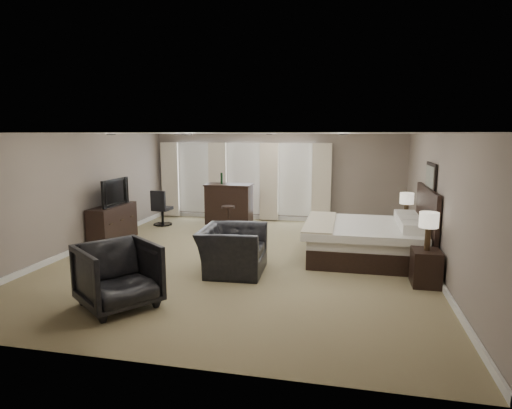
% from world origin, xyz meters
% --- Properties ---
extents(room, '(7.60, 8.60, 2.64)m').
position_xyz_m(room, '(0.00, 0.00, 1.30)').
color(room, '#867955').
rests_on(room, ground).
extents(window_bay, '(5.25, 0.20, 2.30)m').
position_xyz_m(window_bay, '(-1.00, 4.11, 1.20)').
color(window_bay, silver).
rests_on(window_bay, room).
extents(bed, '(2.39, 2.28, 1.52)m').
position_xyz_m(bed, '(2.58, 0.60, 0.76)').
color(bed, silver).
rests_on(bed, ground).
extents(nightstand_near, '(0.47, 0.57, 0.62)m').
position_xyz_m(nightstand_near, '(3.47, -0.85, 0.31)').
color(nightstand_near, black).
rests_on(nightstand_near, ground).
extents(nightstand_far, '(0.43, 0.52, 0.57)m').
position_xyz_m(nightstand_far, '(3.47, 2.05, 0.28)').
color(nightstand_far, black).
rests_on(nightstand_far, ground).
extents(lamp_near, '(0.32, 0.32, 0.66)m').
position_xyz_m(lamp_near, '(3.47, -0.85, 0.95)').
color(lamp_near, beige).
rests_on(lamp_near, nightstand_near).
extents(lamp_far, '(0.32, 0.32, 0.66)m').
position_xyz_m(lamp_far, '(3.47, 2.05, 0.90)').
color(lamp_far, beige).
rests_on(lamp_far, nightstand_far).
extents(wall_art, '(0.04, 0.96, 0.56)m').
position_xyz_m(wall_art, '(3.70, 0.60, 1.75)').
color(wall_art, slate).
rests_on(wall_art, room).
extents(dresser, '(0.49, 1.52, 0.88)m').
position_xyz_m(dresser, '(-3.45, 0.80, 0.44)').
color(dresser, black).
rests_on(dresser, ground).
extents(tv, '(0.65, 1.13, 0.15)m').
position_xyz_m(tv, '(-3.45, 0.80, 0.96)').
color(tv, black).
rests_on(tv, dresser).
extents(armchair_near, '(0.93, 1.36, 1.15)m').
position_xyz_m(armchair_near, '(0.02, -0.85, 0.58)').
color(armchair_near, black).
rests_on(armchair_near, ground).
extents(armchair_far, '(1.42, 1.43, 1.08)m').
position_xyz_m(armchair_far, '(-1.21, -2.83, 0.54)').
color(armchair_far, black).
rests_on(armchair_far, ground).
extents(bar_counter, '(1.34, 0.70, 1.17)m').
position_xyz_m(bar_counter, '(-1.26, 3.42, 0.59)').
color(bar_counter, black).
rests_on(bar_counter, ground).
extents(bar_stool_left, '(0.40, 0.40, 0.73)m').
position_xyz_m(bar_stool_left, '(-1.57, 3.55, 0.36)').
color(bar_stool_left, black).
rests_on(bar_stool_left, ground).
extents(bar_stool_right, '(0.44, 0.44, 0.73)m').
position_xyz_m(bar_stool_right, '(-0.94, 2.20, 0.37)').
color(bar_stool_right, black).
rests_on(bar_stool_right, ground).
extents(desk_chair, '(0.57, 0.57, 1.03)m').
position_xyz_m(desk_chair, '(-3.06, 2.79, 0.51)').
color(desk_chair, black).
rests_on(desk_chair, ground).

